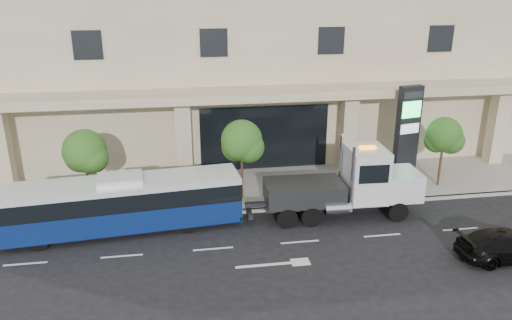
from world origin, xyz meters
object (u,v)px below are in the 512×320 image
(signage_pylon, at_px, (407,133))
(tow_truck, at_px, (350,185))
(black_sedan, at_px, (508,245))
(city_bus, at_px, (122,203))

(signage_pylon, bearing_deg, tow_truck, -152.36)
(tow_truck, height_order, signage_pylon, signage_pylon)
(black_sedan, relative_size, signage_pylon, 0.79)
(tow_truck, height_order, black_sedan, tow_truck)
(city_bus, xyz_separation_m, signage_pylon, (15.95, 3.86, 1.58))
(black_sedan, xyz_separation_m, signage_pylon, (-0.62, 9.09, 2.37))
(tow_truck, relative_size, black_sedan, 1.99)
(tow_truck, bearing_deg, black_sedan, -41.75)
(city_bus, distance_m, signage_pylon, 16.49)
(city_bus, height_order, signage_pylon, signage_pylon)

